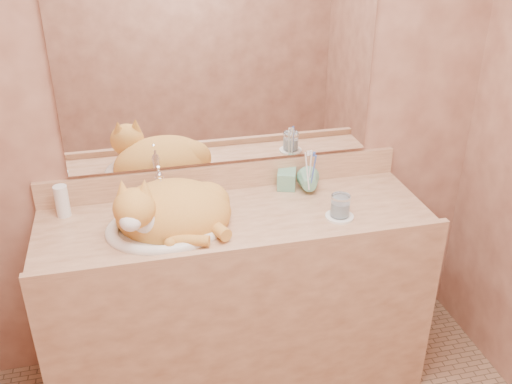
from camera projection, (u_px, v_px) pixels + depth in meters
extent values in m
cube|color=brown|center=(221.00, 103.00, 2.37)|extent=(2.40, 0.02, 2.50)
cube|color=white|center=(221.00, 70.00, 2.30)|extent=(1.30, 0.02, 0.80)
imported|color=#66A384|center=(286.00, 174.00, 2.48)|extent=(0.10, 0.10, 0.18)
imported|color=#66A384|center=(310.00, 187.00, 2.46)|extent=(0.12, 0.12, 0.10)
cylinder|color=white|center=(339.00, 217.00, 2.32)|extent=(0.12, 0.12, 0.01)
cylinder|color=white|center=(340.00, 206.00, 2.30)|extent=(0.08, 0.08, 0.09)
cylinder|color=white|center=(62.00, 201.00, 2.31)|extent=(0.06, 0.06, 0.13)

